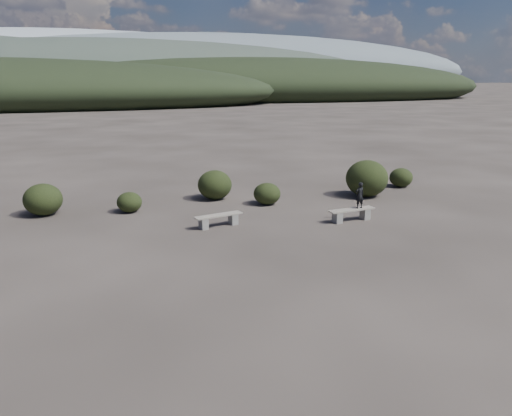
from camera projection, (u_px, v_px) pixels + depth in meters
name	position (u px, v px, depth m)	size (l,w,h in m)	color
ground	(320.00, 282.00, 12.46)	(1200.00, 1200.00, 0.00)	#2D2623
bench_left	(219.00, 219.00, 17.11)	(1.74, 0.75, 0.43)	slate
bench_right	(351.00, 214.00, 17.79)	(1.80, 0.57, 0.44)	slate
seated_person	(360.00, 195.00, 17.75)	(0.34, 0.23, 0.95)	black
shrub_a	(129.00, 202.00, 18.96)	(0.95, 0.95, 0.77)	black
shrub_b	(215.00, 185.00, 20.97)	(1.44, 1.44, 1.23)	black
shrub_c	(267.00, 194.00, 20.13)	(1.10, 1.10, 0.88)	black
shrub_d	(367.00, 178.00, 21.44)	(1.80, 1.80, 1.57)	black
shrub_e	(401.00, 178.00, 23.40)	(1.07, 1.07, 0.89)	black
shrub_f	(43.00, 200.00, 18.49)	(1.40, 1.40, 1.19)	black
mountain_ridges	(93.00, 70.00, 321.35)	(500.00, 400.00, 56.00)	black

